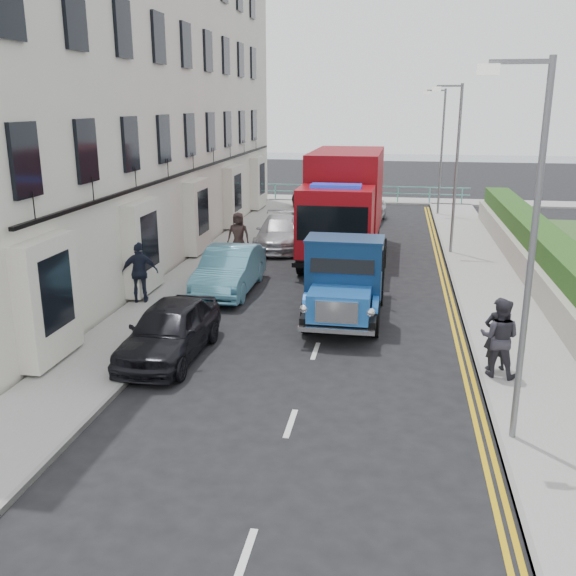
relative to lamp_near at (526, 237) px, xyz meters
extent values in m
plane|color=black|center=(-4.18, 2.00, -4.00)|extent=(120.00, 120.00, 0.00)
cube|color=gray|center=(-9.38, 11.00, -3.94)|extent=(2.40, 38.00, 0.12)
cube|color=gray|center=(1.12, 11.00, -3.94)|extent=(2.60, 38.00, 0.12)
cube|color=gray|center=(-4.18, 31.00, -3.94)|extent=(30.00, 2.50, 0.12)
plane|color=slate|center=(-4.18, 62.00, -4.00)|extent=(120.00, 120.00, 0.00)
cube|color=beige|center=(-13.68, 15.00, 3.00)|extent=(6.00, 30.00, 14.00)
cube|color=black|center=(-10.53, 15.00, -0.40)|extent=(0.12, 28.00, 0.10)
cube|color=#B2AD9E|center=(2.42, 11.00, -3.45)|extent=(0.30, 28.00, 1.00)
cube|color=#1D4516|center=(3.12, 11.00, -3.05)|extent=(1.20, 28.00, 1.70)
cube|color=#59B2A5|center=(-4.18, 30.20, -2.92)|extent=(13.00, 0.08, 0.06)
cube|color=#59B2A5|center=(-4.18, 30.20, -3.35)|extent=(13.00, 0.06, 0.05)
cylinder|color=slate|center=(0.12, 0.00, -0.50)|extent=(0.12, 0.12, 7.00)
cube|color=slate|center=(-0.38, 0.00, 2.90)|extent=(1.00, 0.08, 0.08)
cube|color=beige|center=(-0.88, 0.00, 2.78)|extent=(0.35, 0.18, 0.18)
cylinder|color=slate|center=(0.12, 16.00, -0.50)|extent=(0.12, 0.12, 7.00)
cube|color=slate|center=(-0.38, 16.00, 2.90)|extent=(1.00, 0.08, 0.08)
cube|color=beige|center=(-0.88, 16.00, 2.78)|extent=(0.35, 0.18, 0.18)
cylinder|color=slate|center=(0.12, 26.00, -0.50)|extent=(0.12, 0.12, 7.00)
cube|color=slate|center=(-0.38, 26.00, 2.90)|extent=(1.00, 0.08, 0.08)
cube|color=beige|center=(-0.88, 26.00, 2.78)|extent=(0.35, 0.18, 0.18)
cylinder|color=black|center=(-4.58, 5.39, -3.49)|extent=(0.29, 1.02, 1.02)
cylinder|color=black|center=(-2.72, 5.36, -3.49)|extent=(0.29, 1.02, 1.02)
cylinder|color=black|center=(-4.55, 8.35, -3.49)|extent=(0.29, 1.02, 1.02)
cylinder|color=black|center=(-2.68, 8.33, -3.49)|extent=(0.29, 1.02, 1.02)
cube|color=black|center=(-3.63, 6.86, -3.34)|extent=(2.07, 5.11, 0.19)
cube|color=blue|center=(-3.65, 4.90, -2.96)|extent=(1.66, 1.40, 0.76)
cube|color=silver|center=(-3.66, 4.19, -2.96)|extent=(1.11, 0.10, 0.58)
cube|color=navy|center=(-3.64, 6.12, -2.35)|extent=(2.13, 1.29, 1.85)
cube|color=black|center=(-3.62, 8.13, -3.10)|extent=(2.26, 2.99, 0.13)
cylinder|color=black|center=(-5.64, 11.71, -3.37)|extent=(0.38, 1.26, 1.25)
cylinder|color=black|center=(-3.25, 11.67, -3.37)|extent=(0.38, 1.26, 1.25)
cylinder|color=black|center=(-5.59, 15.23, -3.37)|extent=(0.38, 1.26, 1.25)
cylinder|color=black|center=(-3.20, 15.20, -3.37)|extent=(0.38, 1.26, 1.25)
cylinder|color=black|center=(-5.55, 17.73, -3.37)|extent=(0.38, 1.26, 1.25)
cylinder|color=black|center=(-3.17, 17.70, -3.37)|extent=(0.38, 1.26, 1.25)
cube|color=black|center=(-4.40, 14.65, -3.14)|extent=(2.72, 8.00, 0.28)
cube|color=maroon|center=(-4.44, 11.69, -1.95)|extent=(2.76, 2.20, 2.50)
cube|color=black|center=(-4.46, 10.64, -1.84)|extent=(2.50, 0.12, 1.25)
cube|color=maroon|center=(-4.38, 15.90, -1.38)|extent=(2.92, 5.95, 3.41)
imported|color=black|center=(-7.78, 3.00, -3.27)|extent=(1.81, 4.30, 1.45)
imported|color=#569DB8|center=(-7.78, 9.00, -3.23)|extent=(1.63, 4.65, 1.53)
imported|color=silver|center=(-7.33, 16.08, -3.31)|extent=(2.27, 4.88, 1.38)
imported|color=black|center=(-6.84, 28.76, -3.27)|extent=(3.51, 5.65, 1.46)
imported|color=#B5B4B9|center=(-3.68, 23.34, -3.34)|extent=(1.93, 4.00, 1.32)
imported|color=black|center=(0.22, 3.26, -2.98)|extent=(0.74, 0.58, 1.80)
imported|color=#312F3A|center=(0.22, 2.91, -2.95)|extent=(1.07, 0.93, 1.86)
imported|color=#1A1F2F|center=(-10.17, 7.00, -2.90)|extent=(1.23, 0.78, 1.95)
imported|color=#372A27|center=(-8.58, 13.53, -2.95)|extent=(0.92, 0.61, 1.85)
camera|label=1|loc=(-2.28, -11.56, 2.26)|focal=40.00mm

